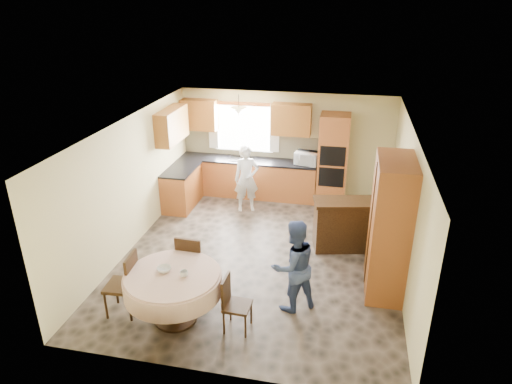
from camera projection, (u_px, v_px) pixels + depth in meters
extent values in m
cube|color=brown|center=(260.00, 255.00, 8.63)|extent=(5.00, 6.00, 0.01)
cube|color=white|center=(261.00, 126.00, 7.64)|extent=(5.00, 6.00, 0.01)
cube|color=#D3C787|center=(285.00, 145.00, 10.83)|extent=(5.00, 0.02, 2.50)
cube|color=#D3C787|center=(211.00, 294.00, 5.44)|extent=(5.00, 0.02, 2.50)
cube|color=#D3C787|center=(131.00, 184.00, 8.61)|extent=(0.02, 6.00, 2.50)
cube|color=#D3C787|center=(406.00, 207.00, 7.66)|extent=(0.02, 6.00, 2.50)
cube|color=white|center=(244.00, 128.00, 10.86)|extent=(1.40, 0.03, 1.10)
cube|color=white|center=(213.00, 125.00, 10.93)|extent=(0.22, 0.02, 1.15)
cube|color=white|center=(275.00, 129.00, 10.65)|extent=(0.22, 0.02, 1.15)
cube|color=#C36834|center=(248.00, 178.00, 11.04)|extent=(3.30, 0.60, 0.88)
cube|color=black|center=(248.00, 160.00, 10.86)|extent=(3.30, 0.64, 0.04)
cube|color=#C36834|center=(182.00, 188.00, 10.49)|extent=(0.60, 1.20, 0.88)
cube|color=black|center=(181.00, 169.00, 10.30)|extent=(0.64, 1.20, 0.04)
cube|color=beige|center=(250.00, 145.00, 11.01)|extent=(3.30, 0.02, 0.55)
cube|color=#A77029|center=(199.00, 115.00, 10.80)|extent=(0.85, 0.33, 0.72)
cube|color=#A77029|center=(291.00, 120.00, 10.39)|extent=(0.90, 0.33, 0.72)
cube|color=#A77029|center=(172.00, 125.00, 9.93)|extent=(0.33, 1.20, 0.72)
cube|color=#C36834|center=(333.00, 160.00, 10.41)|extent=(0.66, 0.62, 2.12)
cube|color=black|center=(333.00, 156.00, 10.05)|extent=(0.56, 0.01, 0.45)
cube|color=black|center=(331.00, 177.00, 10.25)|extent=(0.56, 0.01, 0.45)
cone|color=beige|center=(239.00, 111.00, 10.22)|extent=(0.36, 0.36, 0.18)
cube|color=#3B2610|center=(348.00, 226.00, 8.69)|extent=(1.41, 0.81, 0.94)
cube|color=black|center=(379.00, 229.00, 9.00)|extent=(0.45, 0.37, 0.54)
cube|color=#C36834|center=(390.00, 227.00, 7.24)|extent=(0.59, 1.19, 2.27)
cylinder|color=#3B2610|center=(174.00, 299.00, 6.78)|extent=(0.21, 0.21, 0.75)
cylinder|color=#3B2610|center=(176.00, 318.00, 6.92)|extent=(0.63, 0.63, 0.04)
cylinder|color=beige|center=(172.00, 275.00, 6.61)|extent=(1.37, 1.37, 0.05)
cylinder|color=beige|center=(173.00, 284.00, 6.67)|extent=(1.43, 1.43, 0.30)
cube|color=#3B2610|center=(121.00, 286.00, 6.91)|extent=(0.47, 0.47, 0.05)
cube|color=#3B2610|center=(132.00, 271.00, 6.77)|extent=(0.07, 0.43, 0.53)
cylinder|color=#3B2610|center=(106.00, 305.00, 6.87)|extent=(0.04, 0.04, 0.46)
cylinder|color=#3B2610|center=(129.00, 309.00, 6.80)|extent=(0.04, 0.04, 0.46)
cylinder|color=#3B2610|center=(118.00, 290.00, 7.22)|extent=(0.04, 0.04, 0.46)
cylinder|color=#3B2610|center=(140.00, 293.00, 7.14)|extent=(0.04, 0.04, 0.46)
cube|color=#3B2610|center=(193.00, 263.00, 7.51)|extent=(0.46, 0.46, 0.05)
cube|color=#3B2610|center=(188.00, 254.00, 7.21)|extent=(0.43, 0.05, 0.53)
cylinder|color=#3B2610|center=(179.00, 280.00, 7.47)|extent=(0.04, 0.04, 0.46)
cylinder|color=#3B2610|center=(202.00, 283.00, 7.40)|extent=(0.04, 0.04, 0.46)
cylinder|color=#3B2610|center=(187.00, 268.00, 7.81)|extent=(0.04, 0.04, 0.46)
cylinder|color=#3B2610|center=(209.00, 270.00, 7.74)|extent=(0.04, 0.04, 0.46)
cube|color=#3B2610|center=(238.00, 306.00, 6.58)|extent=(0.39, 0.39, 0.04)
cube|color=#3B2610|center=(226.00, 290.00, 6.52)|extent=(0.05, 0.36, 0.45)
cylinder|color=#3B2610|center=(224.00, 323.00, 6.55)|extent=(0.03, 0.03, 0.38)
cylinder|color=#3B2610|center=(246.00, 326.00, 6.49)|extent=(0.03, 0.03, 0.38)
cylinder|color=#3B2610|center=(230.00, 309.00, 6.84)|extent=(0.03, 0.03, 0.38)
cylinder|color=#3B2610|center=(251.00, 312.00, 6.78)|extent=(0.03, 0.03, 0.38)
cube|color=yellow|center=(403.00, 172.00, 8.24)|extent=(0.05, 0.62, 0.52)
cube|color=#ACC4CA|center=(401.00, 172.00, 8.24)|extent=(0.01, 0.52, 0.41)
imported|color=silver|center=(307.00, 158.00, 10.48)|extent=(0.60, 0.47, 0.30)
imported|color=silver|center=(246.00, 179.00, 10.15)|extent=(0.64, 0.53, 1.51)
imported|color=#3A4B7F|center=(294.00, 266.00, 6.91)|extent=(0.93, 0.89, 1.51)
imported|color=#B2B2B2|center=(339.00, 202.00, 8.53)|extent=(0.23, 0.23, 0.05)
imported|color=silver|center=(376.00, 199.00, 8.36)|extent=(0.14, 0.14, 0.27)
imported|color=#B2B2B2|center=(184.00, 274.00, 6.52)|extent=(0.15, 0.15, 0.09)
imported|color=#B2B2B2|center=(164.00, 269.00, 6.65)|extent=(0.23, 0.23, 0.06)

